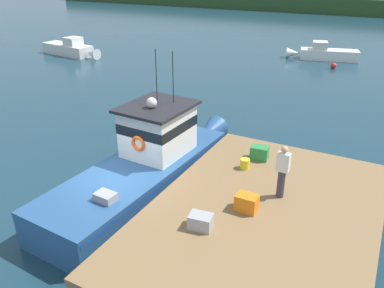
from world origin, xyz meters
The scene contains 12 objects.
ground_plane centered at (0.00, 0.00, 0.00)m, with size 200.00×200.00×0.00m, color #193847.
dock centered at (4.80, 0.00, 1.07)m, with size 6.00×9.00×1.20m.
main_fishing_boat centered at (0.23, 1.12, 1.01)m, with size 2.96×9.88×4.80m.
crate_stack_mid_dock centered at (3.65, 2.96, 1.44)m, with size 0.60×0.44×0.47m, color #2D8442.
crate_stack_near_edge centered at (3.61, -1.48, 1.39)m, with size 0.60×0.44×0.39m, color #9E9EA3.
crate_single_by_cleat centered at (4.37, -0.17, 1.44)m, with size 0.60×0.44×0.47m, color orange.
bait_bucket centered at (3.46, 2.08, 1.37)m, with size 0.32×0.32×0.34m, color yellow.
deckhand_by_the_boat centered at (4.99, 0.94, 2.06)m, with size 0.36×0.22×1.63m.
moored_boat_far_left centered at (-18.43, 16.61, 0.55)m, with size 6.38×2.18×1.60m.
moored_boat_outer_mooring centered at (1.64, 25.39, 0.51)m, with size 5.95×2.59×1.49m.
mooring_buoy_spare_mooring centered at (2.94, 22.56, 0.23)m, with size 0.45×0.45×0.45m, color red.
far_shoreline centered at (0.00, 62.00, 1.20)m, with size 120.00×8.00×2.40m, color #284723.
Camera 1 is at (7.28, -8.83, 7.44)m, focal length 36.30 mm.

